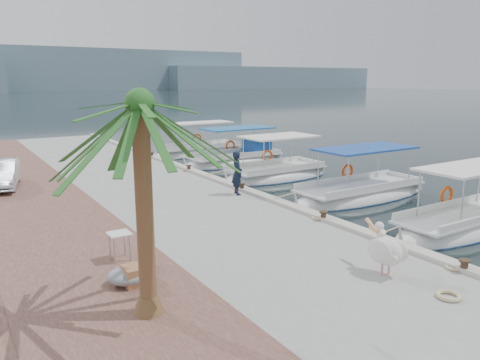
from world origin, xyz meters
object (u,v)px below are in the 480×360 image
fishing_caique_a (465,227)px  fishing_caique_e (200,153)px  fishing_caique_b (360,196)px  parked_car (1,174)px  date_palm (140,105)px  pelican (386,250)px  fishing_caique_d (237,161)px  fisherman (237,173)px  fishing_caique_c (276,176)px

fishing_caique_a → fishing_caique_e: same height
fishing_caique_b → parked_car: fishing_caique_b is taller
fishing_caique_e → date_palm: bearing=-120.1°
pelican → parked_car: (-6.74, 15.06, -0.02)m
pelican → fishing_caique_e: bearing=74.1°
date_palm → fishing_caique_d: bearing=52.8°
fishing_caique_e → date_palm: date_palm is taller
fishing_caique_d → fishing_caique_e: size_ratio=1.04×
fishing_caique_e → fisherman: fisherman is taller
fishing_caique_a → fishing_caique_b: 5.02m
parked_car → fishing_caique_a: bearing=-33.6°
fishing_caique_e → fishing_caique_a: bearing=-89.7°
fishing_caique_b → pelican: size_ratio=4.87×
fishing_caique_e → pelican: (-6.05, -21.17, 0.99)m
fishing_caique_b → parked_car: size_ratio=2.06×
fishing_caique_d → pelican: size_ratio=4.64×
fishing_caique_c → parked_car: (-12.54, 2.89, 0.97)m
fishing_caique_d → fisherman: (-5.08, -8.16, 1.19)m
date_palm → fisherman: bearing=47.7°
fishing_caique_a → fishing_caique_c: same height
parked_car → pelican: bearing=-53.6°
fisherman → parked_car: bearing=65.2°
fishing_caique_b → fishing_caique_e: size_ratio=1.09×
fisherman → parked_car: size_ratio=0.49×
fishing_caique_c → fishing_caique_d: size_ratio=0.89×
date_palm → fishing_caique_c: bearing=44.0°
fishing_caique_b → fishing_caique_c: 5.40m
date_palm → parked_car: 14.31m
fishing_caique_b → pelican: 9.36m
date_palm → pelican: bearing=-12.8°
fishing_caique_c → parked_car: 12.91m
fishing_caique_d → fishing_caique_b: bearing=-89.6°
fishing_caique_b → fishing_caique_d: size_ratio=1.05×
fishing_caique_d → date_palm: date_palm is taller
fishing_caique_b → fishing_caique_c: same height
fishing_caique_e → date_palm: 23.47m
pelican → date_palm: size_ratio=0.30×
fishing_caique_a → fishing_caique_c: size_ratio=1.11×
fishing_caique_b → fisherman: bearing=160.5°
fishing_caique_c → fishing_caique_e: 9.00m
pelican → date_palm: 6.65m
fishing_caique_d → fisherman: bearing=-121.9°
fishing_caique_e → fishing_caique_c: bearing=-91.6°
fisherman → pelican: bearing=-173.7°
fishing_caique_b → pelican: fishing_caique_b is taller
fishing_caique_b → fishing_caique_d: 9.98m
fishing_caique_c → fishing_caique_d: (0.49, 4.61, 0.07)m
fishing_caique_a → fisherman: fisherman is taller
fishing_caique_e → date_palm: size_ratio=1.35×
fishing_caique_a → pelican: fishing_caique_a is taller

